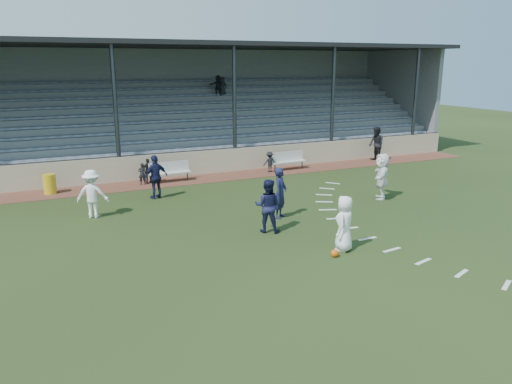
% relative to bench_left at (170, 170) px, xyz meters
% --- Properties ---
extents(ground, '(90.00, 90.00, 0.00)m').
position_rel_bench_left_xyz_m(ground, '(0.85, -10.55, -0.58)').
color(ground, '#233415').
rests_on(ground, ground).
extents(cinder_track, '(34.00, 2.00, 0.02)m').
position_rel_bench_left_xyz_m(cinder_track, '(0.85, -0.05, -0.57)').
color(cinder_track, brown).
rests_on(cinder_track, ground).
extents(retaining_wall, '(34.00, 0.18, 1.20)m').
position_rel_bench_left_xyz_m(retaining_wall, '(0.85, 1.00, 0.02)').
color(retaining_wall, '#BAAB8F').
rests_on(retaining_wall, ground).
extents(bench_left, '(2.02, 0.55, 0.95)m').
position_rel_bench_left_xyz_m(bench_left, '(0.00, 0.00, 0.00)').
color(bench_left, beige).
rests_on(bench_left, cinder_track).
extents(bench_right, '(2.02, 0.56, 0.95)m').
position_rel_bench_left_xyz_m(bench_right, '(6.47, 0.09, 0.00)').
color(bench_right, beige).
rests_on(bench_right, cinder_track).
extents(trash_bin, '(0.54, 0.54, 0.86)m').
position_rel_bench_left_xyz_m(trash_bin, '(-5.37, -0.04, -0.13)').
color(trash_bin, gold).
rests_on(trash_bin, cinder_track).
extents(football, '(0.23, 0.23, 0.23)m').
position_rel_bench_left_xyz_m(football, '(1.86, -11.42, -0.47)').
color(football, '#E1590D').
rests_on(football, ground).
extents(player_white_lead, '(0.99, 0.97, 1.72)m').
position_rel_bench_left_xyz_m(player_white_lead, '(2.40, -11.07, 0.27)').
color(player_white_lead, white).
rests_on(player_white_lead, ground).
extents(player_navy_lead, '(0.81, 0.80, 1.89)m').
position_rel_bench_left_xyz_m(player_navy_lead, '(2.18, -7.30, 0.36)').
color(player_navy_lead, '#16183C').
rests_on(player_navy_lead, ground).
extents(player_navy_mid, '(1.12, 1.07, 1.83)m').
position_rel_bench_left_xyz_m(player_navy_mid, '(1.05, -8.54, 0.33)').
color(player_navy_mid, '#16183C').
rests_on(player_navy_mid, ground).
extents(player_white_wing, '(1.33, 1.07, 1.80)m').
position_rel_bench_left_xyz_m(player_white_wing, '(-4.09, -4.39, 0.32)').
color(player_white_wing, white).
rests_on(player_white_wing, ground).
extents(player_navy_wing, '(1.17, 0.74, 1.85)m').
position_rel_bench_left_xyz_m(player_navy_wing, '(-1.32, -2.72, 0.34)').
color(player_navy_wing, '#16183C').
rests_on(player_navy_wing, ground).
extents(player_white_back, '(1.55, 1.77, 1.94)m').
position_rel_bench_left_xyz_m(player_white_back, '(7.28, -6.71, 0.38)').
color(player_white_back, white).
rests_on(player_white_back, ground).
extents(official, '(0.87, 1.05, 1.99)m').
position_rel_bench_left_xyz_m(official, '(12.21, -0.01, 0.43)').
color(official, black).
rests_on(official, cinder_track).
extents(sub_left_near, '(0.38, 0.26, 1.03)m').
position_rel_bench_left_xyz_m(sub_left_near, '(-1.33, -0.08, -0.05)').
color(sub_left_near, black).
rests_on(sub_left_near, cinder_track).
extents(sub_left_far, '(0.69, 0.30, 1.17)m').
position_rel_bench_left_xyz_m(sub_left_far, '(-0.99, 0.14, 0.02)').
color(sub_left_far, black).
rests_on(sub_left_far, cinder_track).
extents(sub_right, '(0.70, 0.42, 1.07)m').
position_rel_bench_left_xyz_m(sub_right, '(5.31, -0.10, -0.03)').
color(sub_right, black).
rests_on(sub_right, cinder_track).
extents(grandstand, '(34.60, 9.00, 6.61)m').
position_rel_bench_left_xyz_m(grandstand, '(0.85, 5.71, 1.62)').
color(grandstand, gray).
rests_on(grandstand, ground).
extents(penalty_arc, '(3.89, 14.63, 0.01)m').
position_rel_bench_left_xyz_m(penalty_arc, '(4.97, -10.55, -0.58)').
color(penalty_arc, silver).
rests_on(penalty_arc, ground).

